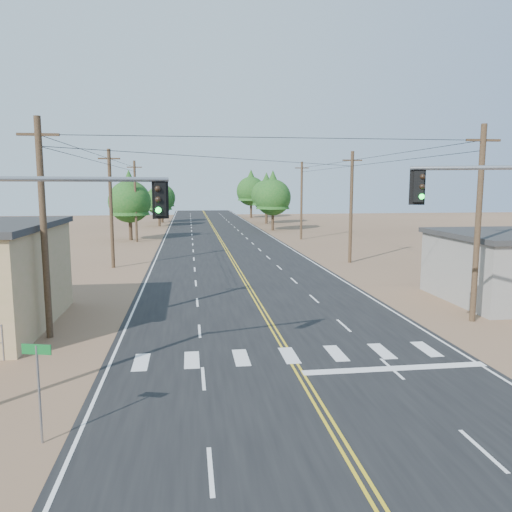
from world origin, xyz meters
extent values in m
plane|color=#936D4F|center=(0.00, 0.00, 0.00)|extent=(220.00, 220.00, 0.00)
cube|color=black|center=(0.00, 30.00, 0.01)|extent=(15.00, 200.00, 0.02)
cylinder|color=gray|center=(-11.50, 9.00, 0.75)|extent=(0.06, 0.06, 1.50)
cylinder|color=#4C3826|center=(-10.50, 12.00, 5.00)|extent=(0.30, 0.30, 10.00)
cube|color=#4C3826|center=(-10.50, 12.00, 9.20)|extent=(1.80, 0.12, 0.12)
cylinder|color=#4C3826|center=(-10.50, 32.00, 5.00)|extent=(0.30, 0.30, 10.00)
cube|color=#4C3826|center=(-10.50, 32.00, 9.20)|extent=(1.80, 0.12, 0.12)
cylinder|color=#4C3826|center=(-10.50, 52.00, 5.00)|extent=(0.30, 0.30, 10.00)
cube|color=#4C3826|center=(-10.50, 52.00, 9.20)|extent=(1.80, 0.12, 0.12)
cylinder|color=#4C3826|center=(10.50, 12.00, 5.00)|extent=(0.30, 0.30, 10.00)
cube|color=#4C3826|center=(10.50, 12.00, 9.20)|extent=(1.80, 0.12, 0.12)
cylinder|color=#4C3826|center=(10.50, 32.00, 5.00)|extent=(0.30, 0.30, 10.00)
cube|color=#4C3826|center=(10.50, 32.00, 9.20)|extent=(1.80, 0.12, 0.12)
cylinder|color=#4C3826|center=(10.50, 52.00, 5.00)|extent=(0.30, 0.30, 10.00)
cube|color=#4C3826|center=(10.50, 52.00, 9.20)|extent=(1.80, 0.12, 0.12)
cylinder|color=gray|center=(-7.84, 4.88, 7.18)|extent=(6.37, 1.92, 0.16)
cube|color=black|center=(-4.97, 5.68, 6.52)|extent=(0.42, 0.39, 1.11)
sphere|color=black|center=(-5.02, 5.50, 6.88)|extent=(0.20, 0.20, 0.20)
sphere|color=black|center=(-5.02, 5.50, 6.52)|extent=(0.20, 0.20, 0.20)
sphere|color=#0CE533|center=(-5.02, 5.50, 6.17)|extent=(0.20, 0.20, 0.20)
cylinder|color=gray|center=(7.42, 5.84, 7.64)|extent=(5.99, 2.43, 0.17)
cube|color=black|center=(4.76, 6.86, 6.94)|extent=(0.47, 0.44, 1.18)
sphere|color=black|center=(4.83, 6.68, 7.32)|extent=(0.22, 0.22, 0.22)
sphere|color=black|center=(4.83, 6.68, 6.94)|extent=(0.22, 0.22, 0.22)
sphere|color=#0CE533|center=(4.83, 6.68, 6.56)|extent=(0.22, 0.22, 0.22)
cylinder|color=gray|center=(-8.11, 2.00, 1.39)|extent=(0.07, 0.07, 2.77)
cube|color=#0D6023|center=(-8.11, 2.00, 2.66)|extent=(0.81, 0.25, 0.28)
cylinder|color=#3F2D1E|center=(-11.45, 54.01, 1.61)|extent=(0.45, 0.45, 3.23)
cone|color=#154C18|center=(-11.45, 54.01, 6.10)|extent=(5.02, 5.02, 5.74)
sphere|color=#154C18|center=(-11.45, 54.01, 4.93)|extent=(5.38, 5.38, 5.38)
cylinder|color=#3F2D1E|center=(-9.03, 75.90, 1.43)|extent=(0.43, 0.43, 2.85)
cone|color=#154C18|center=(-9.03, 75.90, 5.39)|extent=(4.44, 4.44, 5.07)
sphere|color=#154C18|center=(-9.03, 75.90, 4.36)|extent=(4.75, 4.75, 4.75)
cylinder|color=#3F2D1E|center=(-9.00, 84.79, 1.53)|extent=(0.50, 0.50, 3.06)
cone|color=#154C18|center=(-9.00, 84.79, 5.78)|extent=(4.76, 4.76, 5.44)
sphere|color=#154C18|center=(-9.00, 84.79, 4.67)|extent=(5.10, 5.10, 5.10)
cylinder|color=#3F2D1E|center=(9.00, 65.35, 1.68)|extent=(0.43, 0.43, 3.36)
cone|color=#154C18|center=(9.00, 65.35, 6.35)|extent=(5.23, 5.23, 5.98)
sphere|color=#154C18|center=(9.00, 65.35, 5.14)|extent=(5.61, 5.61, 5.61)
cylinder|color=#3F2D1E|center=(10.21, 79.57, 1.69)|extent=(0.50, 0.50, 3.38)
cone|color=#154C18|center=(10.21, 79.57, 6.39)|extent=(5.26, 5.26, 6.02)
sphere|color=#154C18|center=(10.21, 79.57, 5.17)|extent=(5.64, 5.64, 5.64)
cylinder|color=#3F2D1E|center=(9.47, 96.34, 1.88)|extent=(0.49, 0.49, 3.76)
cone|color=#154C18|center=(9.47, 96.34, 7.09)|extent=(5.84, 5.84, 6.68)
sphere|color=#154C18|center=(9.47, 96.34, 5.74)|extent=(6.26, 6.26, 6.26)
camera|label=1|loc=(-4.02, -11.46, 6.99)|focal=35.00mm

